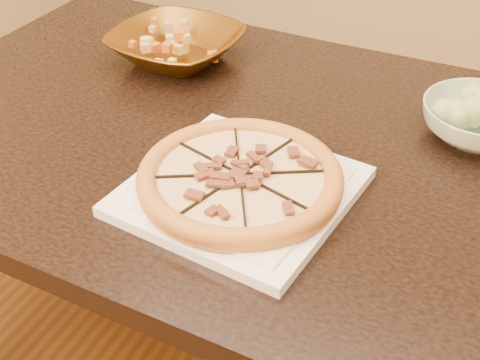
{
  "coord_description": "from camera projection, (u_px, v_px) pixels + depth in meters",
  "views": [
    {
      "loc": [
        0.31,
        -0.87,
        1.37
      ],
      "look_at": [
        -0.04,
        -0.15,
        0.78
      ],
      "focal_mm": 50.0,
      "sensor_mm": 36.0,
      "label": 1
    }
  ],
  "objects": [
    {
      "name": "salad_bowl",
      "position": [
        479.0,
        121.0,
        1.13
      ],
      "size": [
        0.26,
        0.26,
        0.06
      ],
      "primitive_type": "imported",
      "rotation": [
        0.0,
        0.0,
        0.42
      ],
      "color": "silver",
      "rests_on": "dining_table"
    },
    {
      "name": "pizza",
      "position": [
        240.0,
        178.0,
        0.99
      ],
      "size": [
        0.31,
        0.31,
        0.03
      ],
      "color": "orange",
      "rests_on": "plate"
    },
    {
      "name": "bronze_bowl",
      "position": [
        176.0,
        46.0,
        1.36
      ],
      "size": [
        0.28,
        0.28,
        0.06
      ],
      "primitive_type": "imported",
      "rotation": [
        0.0,
        0.0,
        -0.09
      ],
      "color": "brown",
      "rests_on": "dining_table"
    },
    {
      "name": "plate",
      "position": [
        240.0,
        190.0,
        1.0
      ],
      "size": [
        0.34,
        0.34,
        0.02
      ],
      "color": "white",
      "rests_on": "dining_table"
    },
    {
      "name": "dining_table",
      "position": [
        242.0,
        185.0,
        1.22
      ],
      "size": [
        1.33,
        0.88,
        0.75
      ],
      "color": "black",
      "rests_on": "floor"
    },
    {
      "name": "mixed_dish",
      "position": [
        174.0,
        25.0,
        1.33
      ],
      "size": [
        0.12,
        0.13,
        0.03
      ],
      "color": "tan",
      "rests_on": "bronze_bowl"
    }
  ]
}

